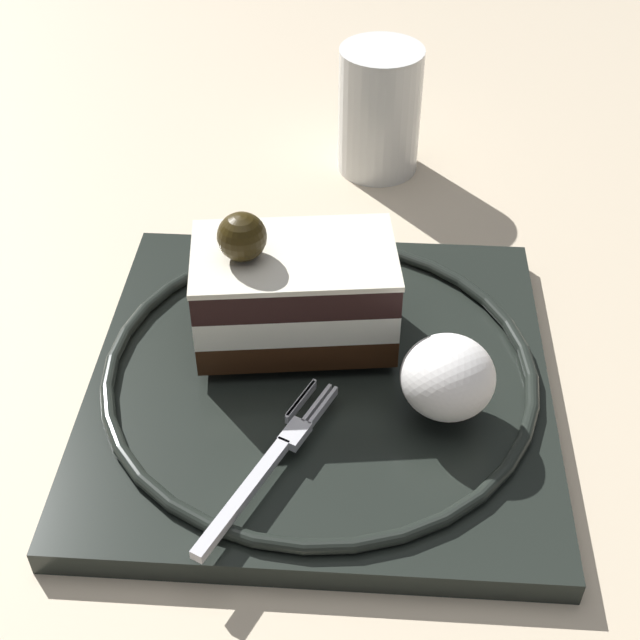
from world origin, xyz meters
The scene contains 6 objects.
ground_plane centered at (0.00, 0.00, 0.00)m, with size 2.40×2.40×0.00m, color #C7B597.
dessert_plate centered at (0.02, 0.01, 0.01)m, with size 0.25×0.25×0.02m.
cake_slice centered at (-0.01, -0.01, 0.05)m, with size 0.08×0.11×0.08m.
whipped_cream_dollop centered at (0.04, 0.07, 0.04)m, with size 0.05×0.05×0.04m, color white.
fork centered at (0.08, -0.01, 0.02)m, with size 0.11×0.05×0.00m.
drink_glass_near centered at (-0.21, 0.02, 0.04)m, with size 0.06×0.06×0.09m.
Camera 1 is at (0.35, 0.05, 0.34)m, focal length 50.41 mm.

